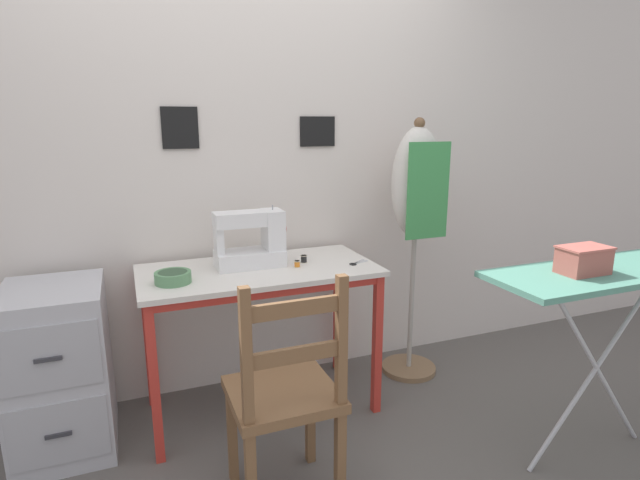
% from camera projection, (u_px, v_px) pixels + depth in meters
% --- Properties ---
extents(ground_plane, '(14.00, 14.00, 0.00)m').
position_uv_depth(ground_plane, '(279.00, 438.00, 2.36)').
color(ground_plane, '#5B5651').
extents(wall_back, '(10.00, 0.06, 2.55)m').
position_uv_depth(wall_back, '(239.00, 157.00, 2.64)').
color(wall_back, silver).
rests_on(wall_back, ground_plane).
extents(sewing_table, '(1.15, 0.58, 0.76)m').
position_uv_depth(sewing_table, '(260.00, 287.00, 2.45)').
color(sewing_table, silver).
rests_on(sewing_table, ground_plane).
extents(sewing_machine, '(0.35, 0.17, 0.30)m').
position_uv_depth(sewing_machine, '(253.00, 240.00, 2.45)').
color(sewing_machine, white).
rests_on(sewing_machine, sewing_table).
extents(fabric_bowl, '(0.16, 0.16, 0.05)m').
position_uv_depth(fabric_bowl, '(173.00, 277.00, 2.21)').
color(fabric_bowl, '#56895B').
rests_on(fabric_bowl, sewing_table).
extents(scissors, '(0.12, 0.08, 0.01)m').
position_uv_depth(scissors, '(356.00, 263.00, 2.51)').
color(scissors, silver).
rests_on(scissors, sewing_table).
extents(thread_spool_near_machine, '(0.03, 0.03, 0.03)m').
position_uv_depth(thread_spool_near_machine, '(297.00, 264.00, 2.45)').
color(thread_spool_near_machine, orange).
rests_on(thread_spool_near_machine, sewing_table).
extents(thread_spool_mid_table, '(0.04, 0.04, 0.04)m').
position_uv_depth(thread_spool_mid_table, '(304.00, 259.00, 2.53)').
color(thread_spool_mid_table, black).
rests_on(thread_spool_mid_table, sewing_table).
extents(wooden_chair, '(0.40, 0.38, 0.95)m').
position_uv_depth(wooden_chair, '(285.00, 397.00, 1.87)').
color(wooden_chair, brown).
rests_on(wooden_chair, ground_plane).
extents(filing_cabinet, '(0.41, 0.50, 0.76)m').
position_uv_depth(filing_cabinet, '(60.00, 370.00, 2.22)').
color(filing_cabinet, '#B7B7BC').
rests_on(filing_cabinet, ground_plane).
extents(dress_form, '(0.32, 0.32, 1.48)m').
position_uv_depth(dress_form, '(416.00, 199.00, 2.76)').
color(dress_form, '#846647').
rests_on(dress_form, ground_plane).
extents(ironing_board, '(1.07, 0.37, 0.87)m').
position_uv_depth(ironing_board, '(609.00, 280.00, 2.06)').
color(ironing_board, '#518E7A').
rests_on(ironing_board, ground_plane).
extents(storage_box, '(0.20, 0.12, 0.11)m').
position_uv_depth(storage_box, '(583.00, 260.00, 1.98)').
color(storage_box, '#AD564C').
rests_on(storage_box, ironing_board).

